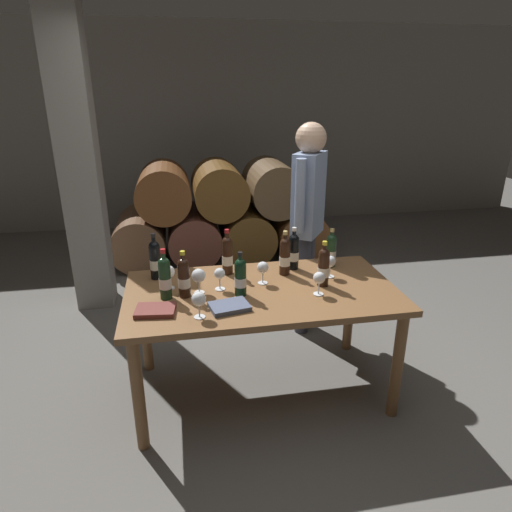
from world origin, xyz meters
The scene contains 24 objects.
ground_plane centered at (0.00, 0.00, 0.00)m, with size 14.00×14.00×0.00m, color #66635E.
cellar_back_wall centered at (0.00, 4.20, 1.40)m, with size 10.00×0.24×2.80m, color gray.
barrel_stack centered at (0.00, 2.60, 0.53)m, with size 2.49×0.90×1.15m.
stone_pillar centered at (-1.30, 1.60, 1.30)m, with size 0.32×0.32×2.60m, color gray.
dining_table centered at (0.00, 0.00, 0.67)m, with size 1.70×0.90×0.76m.
wine_bottle_0 centered at (0.28, 0.30, 0.89)m, with size 0.07×0.07×0.30m.
wine_bottle_1 centered at (-0.18, 0.29, 0.90)m, with size 0.07×0.07×0.31m.
wine_bottle_2 centered at (-0.59, -0.02, 0.90)m, with size 0.07×0.07×0.32m.
wine_bottle_3 centered at (-0.66, 0.30, 0.89)m, with size 0.07×0.07×0.31m.
wine_bottle_4 centered at (0.20, 0.21, 0.89)m, with size 0.07×0.07×0.31m.
wine_bottle_5 centered at (0.56, 0.30, 0.88)m, with size 0.07×0.07×0.28m.
wine_bottle_6 centered at (0.40, -0.01, 0.89)m, with size 0.07×0.07×0.30m.
wine_bottle_7 centered at (-0.48, -0.01, 0.89)m, with size 0.07×0.07×0.29m.
wine_bottle_8 centered at (-0.14, -0.05, 0.88)m, with size 0.07×0.07×0.28m.
wine_glass_0 centered at (-0.57, 0.12, 0.87)m, with size 0.08×0.08×0.15m.
wine_glass_1 centered at (0.48, 0.11, 0.87)m, with size 0.08×0.08×0.15m.
wine_glass_2 centered at (-0.39, 0.02, 0.87)m, with size 0.09×0.09×0.16m.
wine_glass_3 centered at (0.02, 0.09, 0.87)m, with size 0.08×0.08×0.15m.
wine_glass_4 centered at (-0.26, 0.05, 0.86)m, with size 0.07×0.07×0.14m.
wine_glass_5 centered at (0.33, -0.13, 0.87)m, with size 0.07×0.07×0.15m.
wine_glass_6 centered at (-0.41, -0.29, 0.87)m, with size 0.08×0.08×0.15m.
tasting_notebook centered at (-0.23, -0.22, 0.77)m, with size 0.22×0.16×0.03m, color #4C5670.
leather_ledger centered at (-0.65, -0.19, 0.77)m, with size 0.22×0.16×0.03m, color brown.
sommelier_presenting centered at (0.51, 0.75, 1.04)m, with size 0.33×0.42×1.72m.
Camera 1 is at (-0.49, -2.48, 1.96)m, focal length 31.14 mm.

